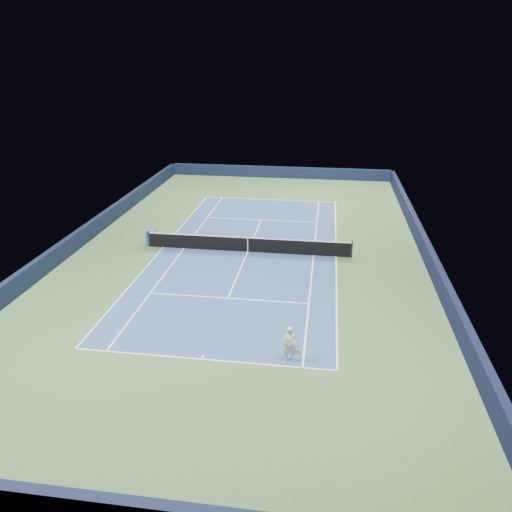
# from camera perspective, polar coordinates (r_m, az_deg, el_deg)

# --- Properties ---
(ground) EXTENTS (40.00, 40.00, 0.00)m
(ground) POSITION_cam_1_polar(r_m,az_deg,el_deg) (31.26, -0.95, 0.48)
(ground) COLOR #34552E
(ground) RESTS_ON ground
(wall_far) EXTENTS (22.00, 0.35, 1.10)m
(wall_far) POSITION_cam_1_polar(r_m,az_deg,el_deg) (49.92, 2.69, 9.54)
(wall_far) COLOR black
(wall_far) RESTS_ON ground
(wall_right) EXTENTS (0.35, 40.00, 1.10)m
(wall_right) POSITION_cam_1_polar(r_m,az_deg,el_deg) (31.32, 19.00, 0.33)
(wall_right) COLOR black
(wall_right) RESTS_ON ground
(wall_left) EXTENTS (0.35, 40.00, 1.10)m
(wall_left) POSITION_cam_1_polar(r_m,az_deg,el_deg) (34.39, -19.08, 2.27)
(wall_left) COLOR black
(wall_left) RESTS_ON ground
(court_surface) EXTENTS (10.97, 23.77, 0.01)m
(court_surface) POSITION_cam_1_polar(r_m,az_deg,el_deg) (31.26, -0.95, 0.49)
(court_surface) COLOR navy
(court_surface) RESTS_ON ground
(baseline_far) EXTENTS (10.97, 0.08, 0.00)m
(baseline_far) POSITION_cam_1_polar(r_m,az_deg,el_deg) (42.41, 1.60, 6.46)
(baseline_far) COLOR white
(baseline_far) RESTS_ON ground
(baseline_near) EXTENTS (10.97, 0.08, 0.00)m
(baseline_near) POSITION_cam_1_polar(r_m,az_deg,el_deg) (20.93, -6.21, -11.64)
(baseline_near) COLOR white
(baseline_near) RESTS_ON ground
(sideline_doubles_right) EXTENTS (0.08, 23.77, 0.00)m
(sideline_doubles_right) POSITION_cam_1_polar(r_m,az_deg,el_deg) (30.92, 9.14, -0.05)
(sideline_doubles_right) COLOR white
(sideline_doubles_right) RESTS_ON ground
(sideline_doubles_left) EXTENTS (0.08, 23.77, 0.00)m
(sideline_doubles_left) POSITION_cam_1_polar(r_m,az_deg,el_deg) (32.53, -10.54, 1.01)
(sideline_doubles_left) COLOR white
(sideline_doubles_left) RESTS_ON ground
(sideline_singles_right) EXTENTS (0.08, 23.77, 0.00)m
(sideline_singles_right) POSITION_cam_1_polar(r_m,az_deg,el_deg) (30.91, 6.60, 0.09)
(sideline_singles_right) COLOR white
(sideline_singles_right) RESTS_ON ground
(sideline_singles_left) EXTENTS (0.08, 23.77, 0.00)m
(sideline_singles_left) POSITION_cam_1_polar(r_m,az_deg,el_deg) (32.13, -8.22, 0.89)
(sideline_singles_left) COLOR white
(sideline_singles_left) RESTS_ON ground
(service_line_far) EXTENTS (8.23, 0.08, 0.00)m
(service_line_far) POSITION_cam_1_polar(r_m,az_deg,el_deg) (37.20, 0.61, 4.15)
(service_line_far) COLOR white
(service_line_far) RESTS_ON ground
(service_line_near) EXTENTS (8.23, 0.08, 0.00)m
(service_line_near) POSITION_cam_1_polar(r_m,az_deg,el_deg) (25.53, -3.23, -4.83)
(service_line_near) COLOR white
(service_line_near) RESTS_ON ground
(center_service_line) EXTENTS (0.08, 12.80, 0.00)m
(center_service_line) POSITION_cam_1_polar(r_m,az_deg,el_deg) (31.26, -0.95, 0.50)
(center_service_line) COLOR white
(center_service_line) RESTS_ON ground
(center_mark_far) EXTENTS (0.08, 0.30, 0.00)m
(center_mark_far) POSITION_cam_1_polar(r_m,az_deg,el_deg) (42.26, 1.58, 6.40)
(center_mark_far) COLOR white
(center_mark_far) RESTS_ON ground
(center_mark_near) EXTENTS (0.08, 0.30, 0.00)m
(center_mark_near) POSITION_cam_1_polar(r_m,az_deg,el_deg) (21.05, -6.11, -11.42)
(center_mark_near) COLOR white
(center_mark_near) RESTS_ON ground
(tennis_net) EXTENTS (12.90, 0.10, 1.07)m
(tennis_net) POSITION_cam_1_polar(r_m,az_deg,el_deg) (31.08, -0.96, 1.35)
(tennis_net) COLOR black
(tennis_net) RESTS_ON ground
(sponsor_cube) EXTENTS (0.63, 0.58, 0.96)m
(sponsor_cube) POSITION_cam_1_polar(r_m,az_deg,el_deg) (33.00, -11.89, 2.09)
(sponsor_cube) COLOR #1D55AF
(sponsor_cube) RESTS_ON ground
(tennis_player) EXTENTS (0.77, 1.27, 2.35)m
(tennis_player) POSITION_cam_1_polar(r_m,az_deg,el_deg) (20.36, 3.93, -10.05)
(tennis_player) COLOR silver
(tennis_player) RESTS_ON ground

